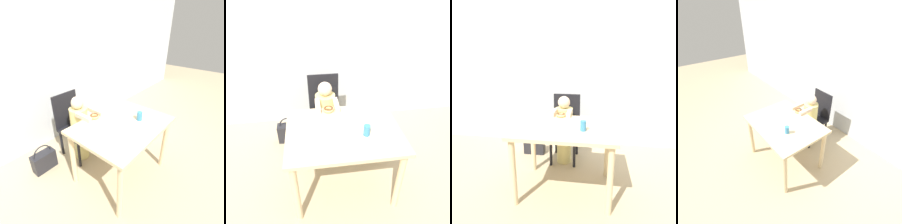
% 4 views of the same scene
% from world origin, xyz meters
% --- Properties ---
extents(ground_plane, '(12.00, 12.00, 0.00)m').
position_xyz_m(ground_plane, '(0.00, 0.00, 0.00)').
color(ground_plane, tan).
extents(wall_back, '(8.00, 0.05, 2.50)m').
position_xyz_m(wall_back, '(0.00, 1.32, 1.25)').
color(wall_back, silver).
rests_on(wall_back, ground_plane).
extents(dining_table, '(1.04, 0.80, 0.74)m').
position_xyz_m(dining_table, '(0.00, 0.00, 0.63)').
color(dining_table, beige).
rests_on(dining_table, ground_plane).
extents(chair, '(0.38, 0.44, 0.91)m').
position_xyz_m(chair, '(-0.11, 0.74, 0.45)').
color(chair, black).
rests_on(chair, ground_plane).
extents(child_figure, '(0.24, 0.44, 0.93)m').
position_xyz_m(child_figure, '(-0.11, 0.61, 0.47)').
color(child_figure, '#E0D17F').
rests_on(child_figure, ground_plane).
extents(donut, '(0.11, 0.11, 0.04)m').
position_xyz_m(donut, '(-0.10, 0.33, 0.76)').
color(donut, '#DBB270').
rests_on(donut, dining_table).
extents(napkin, '(0.26, 0.26, 0.00)m').
position_xyz_m(napkin, '(-0.12, -0.04, 0.74)').
color(napkin, white).
rests_on(napkin, dining_table).
extents(handbag, '(0.30, 0.14, 0.37)m').
position_xyz_m(handbag, '(-0.59, 0.81, 0.14)').
color(handbag, '#232328').
rests_on(handbag, ground_plane).
extents(cup, '(0.06, 0.06, 0.10)m').
position_xyz_m(cup, '(0.19, -0.10, 0.79)').
color(cup, teal).
rests_on(cup, dining_table).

